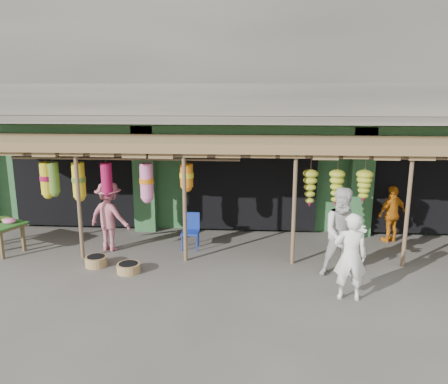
# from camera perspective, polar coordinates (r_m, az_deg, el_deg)

# --- Properties ---
(ground) EXTENTS (80.00, 80.00, 0.00)m
(ground) POSITION_cam_1_polar(r_m,az_deg,el_deg) (10.56, 3.32, -8.72)
(ground) COLOR #514C47
(ground) RESTS_ON ground
(building) EXTENTS (16.40, 6.80, 7.00)m
(building) POSITION_cam_1_polar(r_m,az_deg,el_deg) (14.70, 3.80, 10.82)
(building) COLOR gray
(building) RESTS_ON ground
(awning) EXTENTS (14.00, 2.70, 2.79)m
(awning) POSITION_cam_1_polar(r_m,az_deg,el_deg) (10.71, 2.90, 5.87)
(awning) COLOR brown
(awning) RESTS_ON ground
(blue_chair) EXTENTS (0.43, 0.44, 0.91)m
(blue_chair) POSITION_cam_1_polar(r_m,az_deg,el_deg) (11.15, -4.37, -4.79)
(blue_chair) COLOR #173199
(blue_chair) RESTS_ON ground
(basket_mid) EXTENTS (0.66, 0.66, 0.20)m
(basket_mid) POSITION_cam_1_polar(r_m,az_deg,el_deg) (10.00, -12.36, -9.67)
(basket_mid) COLOR olive
(basket_mid) RESTS_ON ground
(basket_right) EXTENTS (0.66, 0.66, 0.23)m
(basket_right) POSITION_cam_1_polar(r_m,az_deg,el_deg) (10.51, -16.35, -8.68)
(basket_right) COLOR olive
(basket_right) RESTS_ON ground
(person_front) EXTENTS (0.65, 0.45, 1.71)m
(person_front) POSITION_cam_1_polar(r_m,az_deg,el_deg) (8.65, 16.17, -8.12)
(person_front) COLOR white
(person_front) RESTS_ON ground
(person_right) EXTENTS (0.96, 0.75, 1.95)m
(person_right) POSITION_cam_1_polar(r_m,az_deg,el_deg) (9.61, 15.37, -5.20)
(person_right) COLOR silver
(person_right) RESTS_ON ground
(person_vendor) EXTENTS (0.96, 0.74, 1.52)m
(person_vendor) POSITION_cam_1_polar(r_m,az_deg,el_deg) (12.33, 21.10, -2.68)
(person_vendor) COLOR orange
(person_vendor) RESTS_ON ground
(person_shopper) EXTENTS (1.28, 0.98, 1.75)m
(person_shopper) POSITION_cam_1_polar(r_m,az_deg,el_deg) (11.24, -14.75, -3.07)
(person_shopper) COLOR #C06674
(person_shopper) RESTS_ON ground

